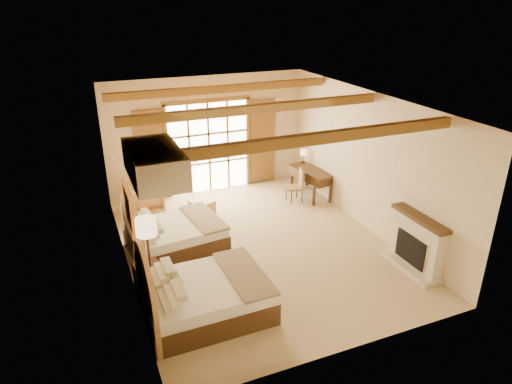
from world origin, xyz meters
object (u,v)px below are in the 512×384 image
bed_near (197,295)px  bed_far (169,234)px  nightstand (149,278)px  desk (311,182)px  armchair (146,198)px

bed_near → bed_far: bed_near is taller
bed_far → nightstand: bed_far is taller
bed_far → nightstand: (-0.69, -1.32, -0.12)m
nightstand → desk: 5.66m
bed_near → bed_far: 2.39m
bed_far → armchair: bearing=86.4°
bed_far → armchair: bed_far is taller
nightstand → armchair: 3.49m
armchair → nightstand: bearing=80.1°
nightstand → desk: (4.93, 2.76, 0.13)m
nightstand → armchair: size_ratio=0.68×
bed_near → bed_far: size_ratio=1.01×
armchair → bed_near: bearing=90.3°
bed_near → desk: size_ratio=1.44×
bed_far → armchair: 2.13m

